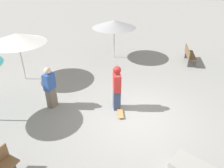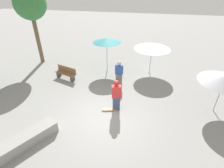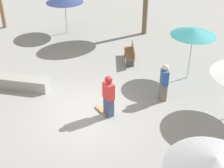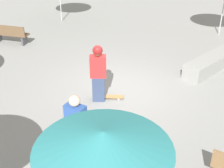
# 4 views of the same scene
# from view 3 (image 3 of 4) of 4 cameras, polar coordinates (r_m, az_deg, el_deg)

# --- Properties ---
(ground_plane) EXTENTS (60.00, 60.00, 0.00)m
(ground_plane) POSITION_cam_3_polar(r_m,az_deg,el_deg) (12.48, -4.35, -5.21)
(ground_plane) COLOR gray
(skater_main) EXTENTS (0.52, 0.37, 1.77)m
(skater_main) POSITION_cam_3_polar(r_m,az_deg,el_deg) (11.76, -0.62, -2.01)
(skater_main) COLOR #38476B
(skater_main) RESTS_ON ground_plane
(skateboard) EXTENTS (0.82, 0.36, 0.07)m
(skateboard) POSITION_cam_3_polar(r_m,az_deg,el_deg) (12.48, -1.86, -4.82)
(skateboard) COLOR #B7844C
(skateboard) RESTS_ON ground_plane
(concrete_ledge) EXTENTS (2.05, 2.73, 0.51)m
(concrete_ledge) POSITION_cam_3_polar(r_m,az_deg,el_deg) (14.50, -16.77, 0.33)
(concrete_ledge) COLOR gray
(concrete_ledge) RESTS_ON ground_plane
(bench_far) EXTENTS (1.66, 0.94, 0.85)m
(bench_far) POSITION_cam_3_polar(r_m,az_deg,el_deg) (16.09, 3.38, 5.63)
(bench_far) COLOR #47474C
(bench_far) RESTS_ON ground_plane
(shade_umbrella_grey) EXTENTS (2.45, 2.45, 2.17)m
(shade_umbrella_grey) POSITION_cam_3_polar(r_m,az_deg,el_deg) (8.02, 18.34, -13.77)
(shade_umbrella_grey) COLOR #B7B7BC
(shade_umbrella_grey) RESTS_ON ground_plane
(shade_umbrella_teal) EXTENTS (2.01, 2.01, 2.45)m
(shade_umbrella_teal) POSITION_cam_3_polar(r_m,az_deg,el_deg) (14.18, 14.71, 9.16)
(shade_umbrella_teal) COLOR #B7B7BC
(shade_umbrella_teal) RESTS_ON ground_plane
(bystander_watching) EXTENTS (0.50, 0.36, 1.66)m
(bystander_watching) POSITION_cam_3_polar(r_m,az_deg,el_deg) (12.93, 9.48, 0.28)
(bystander_watching) COLOR #726656
(bystander_watching) RESTS_ON ground_plane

